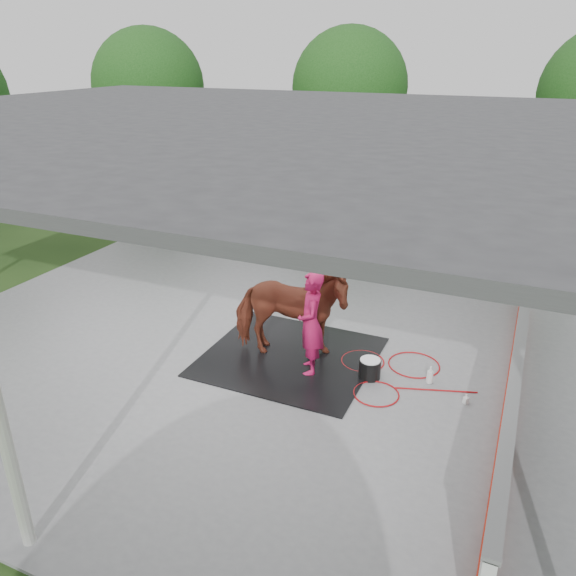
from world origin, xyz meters
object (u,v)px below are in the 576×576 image
at_px(horse, 290,312).
at_px(handler, 311,323).
at_px(dasher_board, 513,379).
at_px(wash_bucket, 370,368).

distance_m(horse, handler, 0.56).
bearing_deg(dasher_board, handler, -177.20).
relative_size(dasher_board, wash_bucket, 22.25).
relative_size(horse, wash_bucket, 5.55).
relative_size(horse, handler, 1.13).
height_order(horse, handler, handler).
height_order(horse, wash_bucket, horse).
bearing_deg(handler, dasher_board, 68.34).
xyz_separation_m(dasher_board, handler, (-3.12, -0.15, 0.34)).
bearing_deg(horse, wash_bucket, -107.07).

